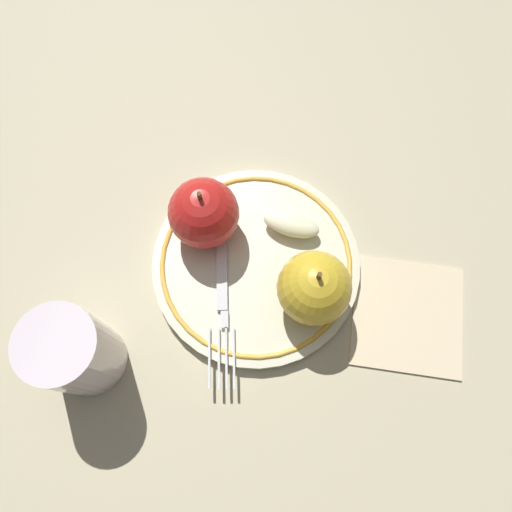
{
  "coord_description": "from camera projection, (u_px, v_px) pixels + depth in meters",
  "views": [
    {
      "loc": [
        0.17,
        0.07,
        0.56
      ],
      "look_at": [
        0.01,
        0.01,
        0.04
      ],
      "focal_mm": 35.0,
      "sensor_mm": 36.0,
      "label": 1
    }
  ],
  "objects": [
    {
      "name": "ground_plane",
      "position": [
        251.0,
        260.0,
        0.59
      ],
      "size": [
        2.0,
        2.0,
        0.0
      ],
      "primitive_type": "plane",
      "color": "#BBB08C"
    },
    {
      "name": "plate",
      "position": [
        256.0,
        264.0,
        0.58
      ],
      "size": [
        0.24,
        0.24,
        0.02
      ],
      "color": "beige",
      "rests_on": "ground_plane"
    },
    {
      "name": "apple_red_whole",
      "position": [
        204.0,
        213.0,
        0.55
      ],
      "size": [
        0.08,
        0.08,
        0.09
      ],
      "color": "red",
      "rests_on": "plate"
    },
    {
      "name": "apple_second_whole",
      "position": [
        314.0,
        288.0,
        0.52
      ],
      "size": [
        0.08,
        0.08,
        0.09
      ],
      "color": "gold",
      "rests_on": "plate"
    },
    {
      "name": "apple_slice_front",
      "position": [
        291.0,
        224.0,
        0.57
      ],
      "size": [
        0.03,
        0.07,
        0.02
      ],
      "primitive_type": "ellipsoid",
      "rotation": [
        0.0,
        0.0,
        4.79
      ],
      "color": "#F2EFBE",
      "rests_on": "plate"
    },
    {
      "name": "fork",
      "position": [
        222.0,
        297.0,
        0.55
      ],
      "size": [
        0.18,
        0.09,
        0.0
      ],
      "rotation": [
        0.0,
        0.0,
        0.39
      ],
      "color": "silver",
      "rests_on": "plate"
    },
    {
      "name": "drinking_glass",
      "position": [
        75.0,
        352.0,
        0.5
      ],
      "size": [
        0.08,
        0.08,
        0.11
      ],
      "primitive_type": "cylinder",
      "color": "silver",
      "rests_on": "ground_plane"
    },
    {
      "name": "napkin_folded",
      "position": [
        408.0,
        316.0,
        0.56
      ],
      "size": [
        0.15,
        0.15,
        0.01
      ],
      "primitive_type": "cube",
      "rotation": [
        0.0,
        0.0,
        0.21
      ],
      "color": "beige",
      "rests_on": "ground_plane"
    }
  ]
}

